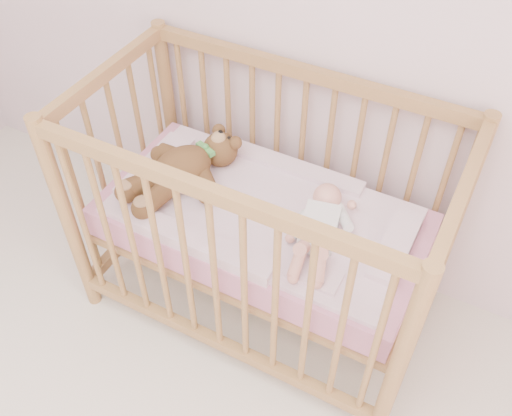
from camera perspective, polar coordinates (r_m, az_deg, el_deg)
The scene contains 5 objects.
crib at distance 2.18m, azimuth 0.61°, elevation -1.37°, with size 1.36×0.76×1.00m, color #A37145, non-canonical shape.
mattress at distance 2.19m, azimuth 0.61°, elevation -1.64°, with size 1.22×0.62×0.13m, color #C77C95.
blanket at distance 2.14m, azimuth 0.62°, elevation -0.27°, with size 1.10×0.58×0.06m, color pink, non-canonical shape.
baby at distance 2.01m, azimuth 6.40°, elevation -1.42°, with size 0.23×0.48×0.11m, color white, non-canonical shape.
teddy_bear at distance 2.20m, azimuth -7.47°, elevation 3.89°, with size 0.39×0.56×0.15m, color brown, non-canonical shape.
Camera 1 is at (0.60, 0.28, 2.10)m, focal length 40.00 mm.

